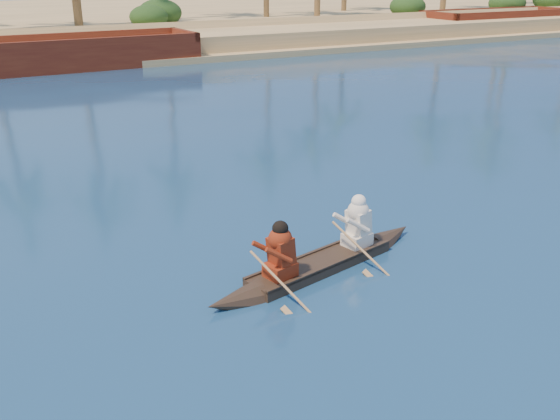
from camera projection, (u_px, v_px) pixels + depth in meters
name	position (u px, v px, depth m)	size (l,w,h in m)	color
ground	(521.00, 167.00, 16.82)	(160.00, 160.00, 0.00)	#0B254B
sandy_embankment	(103.00, 21.00, 55.09)	(150.00, 51.00, 1.50)	#DCB67C
shrub_cluster	(156.00, 27.00, 42.23)	(100.00, 6.00, 2.40)	#1F3F17
canoe	(321.00, 256.00, 11.04)	(4.93, 1.73, 1.35)	#31221A
barge_mid	(86.00, 54.00, 33.34)	(11.81, 4.26, 1.95)	maroon
barge_right	(497.00, 23.00, 50.68)	(12.85, 4.34, 2.14)	maroon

